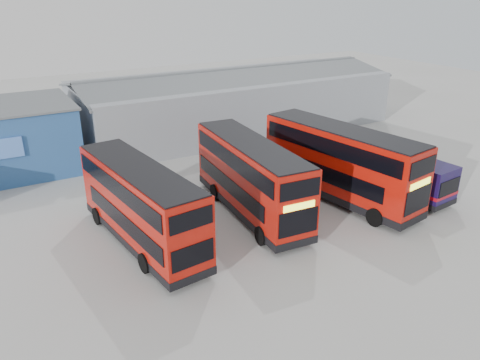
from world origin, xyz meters
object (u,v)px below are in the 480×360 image
(single_decker_blue, at_px, (382,168))
(double_decker_left, at_px, (141,206))
(double_decker_centre, at_px, (251,179))
(maintenance_shed, at_px, (234,101))
(double_decker_right, at_px, (340,164))

(single_decker_blue, bearing_deg, double_decker_left, -7.73)
(double_decker_left, bearing_deg, single_decker_blue, 171.04)
(double_decker_centre, distance_m, single_decker_blue, 10.25)
(double_decker_centre, bearing_deg, maintenance_shed, 68.18)
(double_decker_left, distance_m, double_decker_right, 13.22)
(single_decker_blue, bearing_deg, double_decker_centre, -10.98)
(double_decker_centre, relative_size, double_decker_right, 0.95)
(maintenance_shed, relative_size, single_decker_blue, 2.94)
(double_decker_left, distance_m, double_decker_centre, 7.05)
(double_decker_centre, height_order, double_decker_right, double_decker_right)
(single_decker_blue, bearing_deg, maintenance_shed, -90.58)
(double_decker_centre, xyz_separation_m, single_decker_blue, (10.15, -1.01, -0.93))
(maintenance_shed, height_order, double_decker_centre, maintenance_shed)
(double_decker_left, xyz_separation_m, single_decker_blue, (17.19, -0.74, -0.87))
(maintenance_shed, distance_m, double_decker_centre, 19.56)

